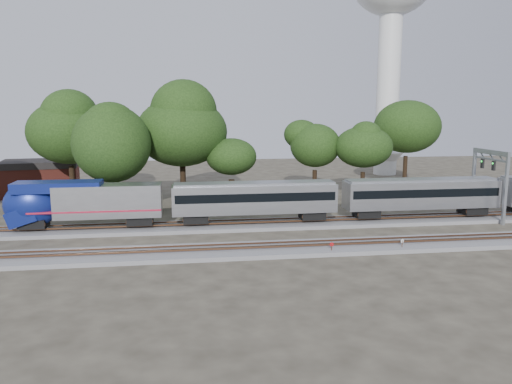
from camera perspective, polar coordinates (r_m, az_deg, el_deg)
ground at (r=50.44m, az=0.94°, el=-5.55°), size 160.00×160.00×0.00m
track_far at (r=56.14m, az=-0.02°, el=-3.76°), size 160.00×5.00×0.73m
track_near at (r=46.59m, az=1.71°, el=-6.58°), size 160.00×5.00×0.73m
switch_stand_red at (r=46.00m, az=8.64°, el=-6.22°), size 0.36×0.07×1.14m
switch_stand_white at (r=48.50m, az=16.37°, el=-5.66°), size 0.35×0.17×1.16m
switch_lever at (r=46.09m, az=7.83°, el=-6.92°), size 0.56×0.41×0.30m
water_tower at (r=104.75m, az=15.26°, el=19.86°), size 15.80×15.80×43.74m
signal_gantry at (r=65.14m, az=25.14°, el=2.41°), size 0.58×6.83×8.31m
brick_building at (r=82.95m, az=-23.39°, el=1.53°), size 11.90×9.12×5.28m
tree_1 at (r=72.54m, az=-20.56°, el=6.42°), size 10.08×10.08×14.22m
tree_2 at (r=63.40m, az=-16.15°, el=5.30°), size 9.00×9.00×12.69m
tree_3 at (r=68.68m, az=-8.47°, el=6.79°), size 10.11×10.11×14.25m
tree_4 at (r=67.05m, az=-2.84°, el=4.04°), size 6.83×6.83×9.62m
tree_5 at (r=72.91m, az=6.79°, el=5.28°), size 7.92×7.92×11.16m
tree_6 at (r=72.05m, az=12.21°, el=5.04°), size 7.86×7.86×11.08m
tree_7 at (r=83.96m, az=16.88°, el=7.14°), size 10.35×10.35×14.59m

